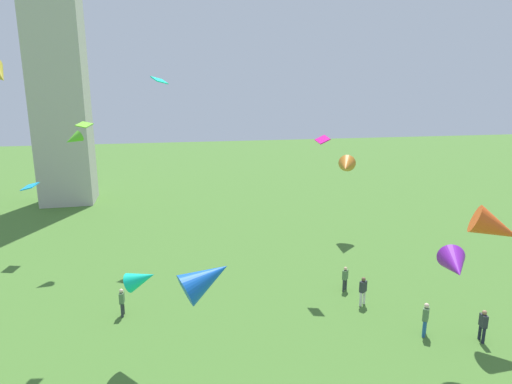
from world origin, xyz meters
TOP-DOWN VIEW (x-y plane):
  - person_0 at (6.54, 18.12)m, footprint 0.53×0.47m
  - person_1 at (-7.33, 20.30)m, footprint 0.29×0.50m
  - person_3 at (6.38, 20.16)m, footprint 0.48×0.46m
  - person_4 at (8.10, 14.37)m, footprint 0.52×0.53m
  - person_5 at (10.58, 13.18)m, footprint 0.37×0.52m
  - kite_flying_0 at (-8.50, 20.41)m, footprint 0.83×0.96m
  - kite_flying_1 at (-3.36, 12.90)m, footprint 2.54×1.83m
  - kite_flying_2 at (11.51, 14.06)m, footprint 3.00×2.77m
  - kite_flying_3 at (5.55, 22.63)m, footprint 0.70×1.12m
  - kite_flying_4 at (-6.00, 16.24)m, footprint 1.78×1.38m
  - kite_flying_6 at (7.58, 12.11)m, footprint 1.93×2.21m
  - kite_flying_7 at (-10.78, 30.09)m, footprint 1.59×1.49m
  - kite_flying_8 at (-14.49, 31.85)m, footprint 1.15×1.52m
  - kite_flying_9 at (11.07, 30.18)m, footprint 2.47×2.74m
  - kite_flying_10 at (-4.41, 31.90)m, footprint 1.42×1.47m

SIDE VIEW (x-z plane):
  - person_3 at x=6.38m, z-range 0.11..1.72m
  - person_1 at x=-7.33m, z-range 0.11..1.74m
  - person_5 at x=10.58m, z-range 0.11..1.83m
  - person_0 at x=6.54m, z-range 0.12..1.89m
  - person_4 at x=8.10m, z-range 0.12..1.93m
  - kite_flying_4 at x=-6.00m, z-range 3.23..4.58m
  - kite_flying_6 at x=7.58m, z-range 4.15..5.57m
  - kite_flying_1 at x=-3.36m, z-range 4.11..6.11m
  - kite_flying_8 at x=-14.49m, z-range 5.33..5.78m
  - kite_flying_2 at x=11.51m, z-range 4.59..6.81m
  - kite_flying_9 at x=11.07m, z-range 5.54..7.28m
  - kite_flying_7 at x=-10.78m, z-range 8.66..9.84m
  - kite_flying_3 at x=5.55m, z-range 9.25..9.79m
  - kite_flying_0 at x=-8.50m, z-range 10.64..10.95m
  - kite_flying_10 at x=-4.41m, z-range 13.24..13.85m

